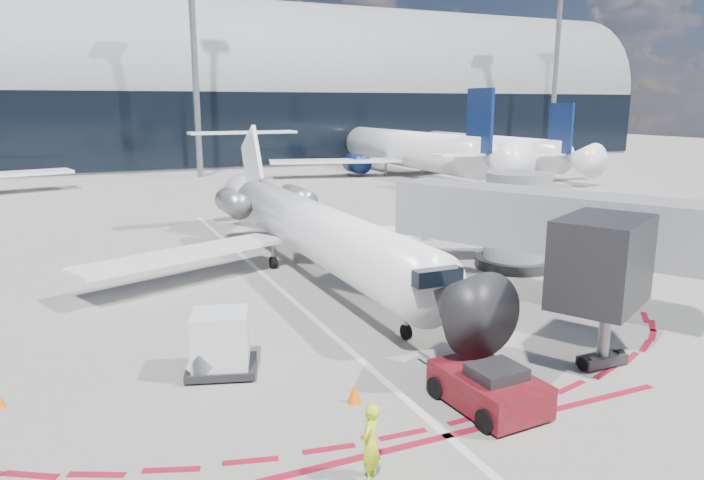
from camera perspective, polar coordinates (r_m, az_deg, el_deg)
name	(u,v)px	position (r m, az deg, el deg)	size (l,w,h in m)	color
ground	(297,304)	(26.14, -5.01, -5.83)	(260.00, 260.00, 0.00)	gray
apron_centerline	(282,291)	(27.96, -6.35, -4.64)	(0.25, 40.00, 0.01)	silver
apron_stop_bar	(447,436)	(16.56, 8.67, -17.20)	(14.00, 0.25, 0.01)	maroon
terminal_building	(134,100)	(88.88, -19.18, 11.91)	(150.00, 24.15, 24.00)	#94979A
jet_bridge	(539,227)	(27.61, 16.64, 1.12)	(10.03, 15.20, 4.90)	gray
light_mast_centre	(195,62)	(72.84, -14.12, 15.41)	(0.70, 0.70, 25.00)	gray
light_mast_east	(556,71)	(95.39, 18.03, 14.37)	(0.70, 0.70, 25.00)	gray
regional_jet	(308,226)	(30.56, -3.99, 1.28)	(22.17, 27.33, 6.85)	white
pushback_tug	(489,387)	(17.90, 12.33, -12.95)	(2.29, 5.01, 1.29)	#4F0B0F
ramp_worker	(370,443)	(14.35, 1.65, -17.93)	(0.65, 0.43, 1.79)	#DBF419
uld_container	(221,343)	(19.79, -11.83, -9.15)	(2.51, 2.30, 1.96)	black
safety_cone_right	(354,393)	(17.86, 0.21, -13.73)	(0.40, 0.40, 0.56)	#FF6805
bg_airliner_2	(400,123)	(74.19, 4.42, 10.60)	(36.76, 38.92, 11.89)	white
bg_airliner_3	(483,128)	(79.87, 11.86, 9.90)	(31.59, 33.45, 10.22)	white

